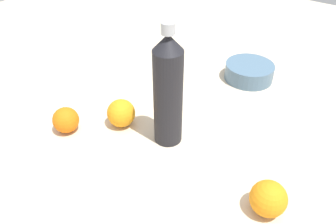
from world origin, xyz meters
The scene contains 6 objects.
ground_plane centered at (0.00, 0.00, 0.00)m, with size 2.40×2.40×0.00m, color beige.
water_bottle centered at (0.02, 0.03, 0.14)m, with size 0.07×0.07×0.29m.
orange_0 centered at (0.08, 0.31, 0.04)m, with size 0.07×0.07×0.07m, color orange.
orange_1 centered at (0.04, -0.09, 0.04)m, with size 0.07×0.07×0.07m, color orange.
orange_2 centered at (0.14, -0.19, 0.03)m, with size 0.06×0.06×0.06m, color orange.
ceramic_bowl centered at (-0.35, 0.07, 0.02)m, with size 0.15×0.15×0.05m, color slate.
Camera 1 is at (0.51, 0.39, 0.54)m, focal length 35.39 mm.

